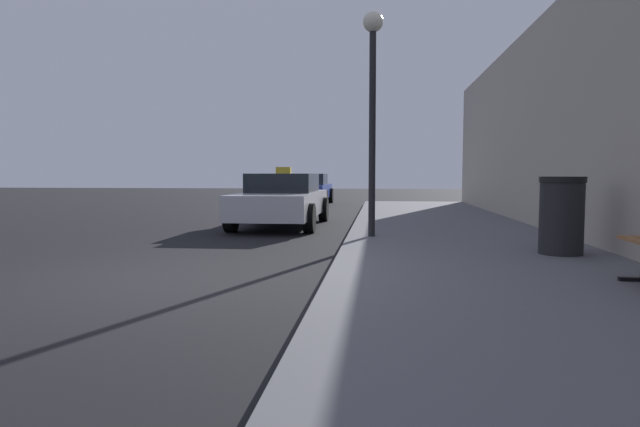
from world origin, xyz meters
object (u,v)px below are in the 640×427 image
car_silver (282,199)px  car_blue (306,189)px  street_lamp (373,82)px  trash_bin (561,215)px

car_silver → car_blue: (-0.69, 9.23, -0.00)m
street_lamp → car_silver: 4.50m
trash_bin → car_blue: 15.36m
street_lamp → car_silver: (-2.21, 3.23, -2.23)m
street_lamp → car_blue: street_lamp is taller
car_blue → trash_bin: bearing=111.2°
street_lamp → car_silver: street_lamp is taller
trash_bin → street_lamp: size_ratio=0.27×
trash_bin → car_silver: size_ratio=0.24×
street_lamp → trash_bin: bearing=-35.0°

